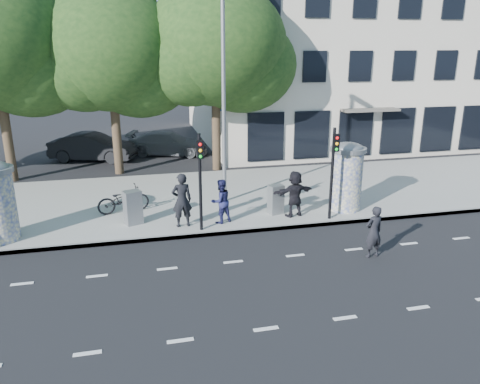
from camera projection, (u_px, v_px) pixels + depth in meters
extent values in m
plane|color=black|center=(244.00, 284.00, 12.97)|extent=(120.00, 120.00, 0.00)
cube|color=gray|center=(203.00, 198.00, 19.90)|extent=(40.00, 8.00, 0.15)
cube|color=slate|center=(220.00, 233.00, 16.24)|extent=(40.00, 0.10, 0.16)
cube|color=silver|center=(266.00, 329.00, 10.92)|extent=(32.00, 0.12, 0.01)
cube|color=silver|center=(233.00, 262.00, 14.26)|extent=(32.00, 0.12, 0.01)
cylinder|color=beige|center=(346.00, 181.00, 18.06)|extent=(1.20, 1.20, 2.30)
cylinder|color=slate|center=(348.00, 150.00, 17.68)|extent=(1.36, 1.36, 0.16)
ellipsoid|color=slate|center=(349.00, 148.00, 17.66)|extent=(1.10, 1.10, 0.38)
cylinder|color=black|center=(200.00, 183.00, 15.85)|extent=(0.11, 0.11, 3.40)
cube|color=black|center=(200.00, 149.00, 15.31)|extent=(0.22, 0.14, 0.62)
cylinder|color=black|center=(332.00, 174.00, 16.88)|extent=(0.11, 0.11, 3.40)
cube|color=black|center=(336.00, 143.00, 16.35)|extent=(0.22, 0.14, 0.62)
cylinder|color=slate|center=(224.00, 103.00, 18.09)|extent=(0.16, 0.16, 8.00)
cylinder|color=#38281C|center=(7.00, 132.00, 22.01)|extent=(0.44, 0.44, 4.73)
cylinder|color=#38281C|center=(116.00, 131.00, 23.32)|extent=(0.44, 0.44, 4.41)
ellipsoid|color=#183413|center=(110.00, 50.00, 22.14)|extent=(6.80, 6.80, 5.78)
cylinder|color=#38281C|center=(216.00, 126.00, 24.00)|extent=(0.44, 0.44, 4.59)
ellipsoid|color=#183413|center=(215.00, 44.00, 22.78)|extent=(7.00, 7.00, 5.95)
cube|color=beige|center=(345.00, 49.00, 32.29)|extent=(20.00, 15.00, 12.00)
cube|color=black|center=(397.00, 131.00, 26.62)|extent=(18.00, 0.10, 2.60)
cube|color=#59544C|center=(370.00, 110.00, 25.47)|extent=(3.20, 0.90, 0.12)
cube|color=#194C8C|center=(235.00, 108.00, 24.08)|extent=(1.60, 0.06, 0.30)
imported|color=black|center=(182.00, 200.00, 16.37)|extent=(0.75, 0.53, 1.95)
imported|color=#1E1F4C|center=(221.00, 201.00, 16.78)|extent=(0.96, 0.86, 1.62)
imported|color=black|center=(295.00, 194.00, 17.40)|extent=(1.70, 0.88, 1.75)
imported|color=black|center=(374.00, 232.00, 14.39)|extent=(0.67, 0.51, 1.66)
imported|color=black|center=(123.00, 200.00, 17.87)|extent=(1.10, 2.07, 1.03)
cube|color=slate|center=(133.00, 208.00, 16.70)|extent=(0.70, 0.61, 1.24)
cube|color=gray|center=(276.00, 199.00, 17.75)|extent=(0.62, 0.51, 1.13)
imported|color=black|center=(93.00, 147.00, 26.37)|extent=(3.08, 5.00, 1.56)
imported|color=slate|center=(168.00, 143.00, 27.79)|extent=(3.31, 5.06, 1.36)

